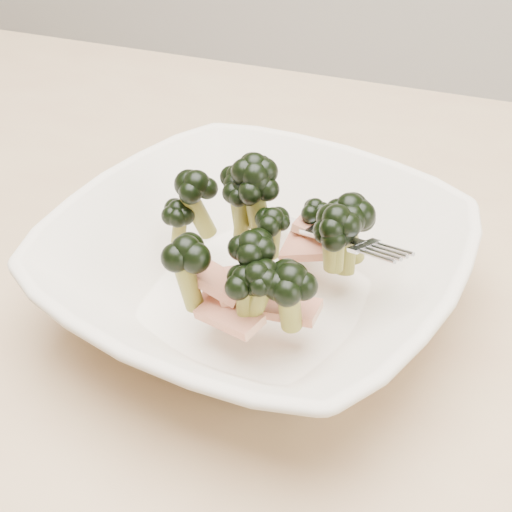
{
  "coord_description": "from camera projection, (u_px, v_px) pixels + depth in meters",
  "views": [
    {
      "loc": [
        0.23,
        -0.48,
        1.13
      ],
      "look_at": [
        0.08,
        -0.07,
        0.8
      ],
      "focal_mm": 50.0,
      "sensor_mm": 36.0,
      "label": 1
    }
  ],
  "objects": [
    {
      "name": "dining_table",
      "position": [
        203.0,
        319.0,
        0.71
      ],
      "size": [
        1.2,
        0.8,
        0.75
      ],
      "color": "tan",
      "rests_on": "ground"
    },
    {
      "name": "broccoli_dish",
      "position": [
        258.0,
        264.0,
        0.55
      ],
      "size": [
        0.37,
        0.37,
        0.14
      ],
      "color": "beige",
      "rests_on": "dining_table"
    }
  ]
}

